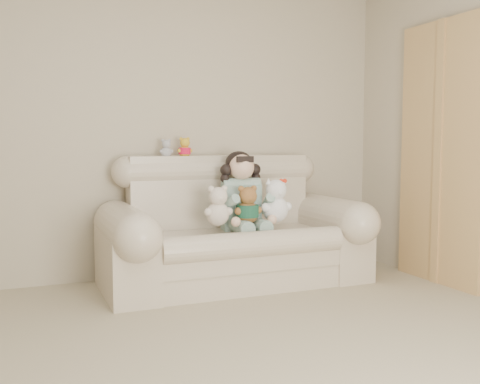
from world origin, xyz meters
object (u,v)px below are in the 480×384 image
brown_teddy (247,201)px  white_cat (275,196)px  cream_teddy (218,202)px  seated_child (241,190)px  sofa (235,220)px

brown_teddy → white_cat: size_ratio=0.85×
brown_teddy → cream_teddy: cream_teddy is taller
cream_teddy → seated_child: bearing=50.1°
brown_teddy → white_cat: 0.25m
seated_child → brown_teddy: 0.22m
white_cat → seated_child: bearing=162.8°
seated_child → cream_teddy: bearing=-136.3°
white_cat → cream_teddy: size_ratio=1.15×
cream_teddy → white_cat: bearing=14.9°
sofa → white_cat: sofa is taller
brown_teddy → cream_teddy: 0.24m
seated_child → brown_teddy: size_ratio=1.86×
seated_child → white_cat: size_ratio=1.58×
brown_teddy → seated_child: bearing=94.6°
brown_teddy → cream_teddy: bearing=-169.8°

